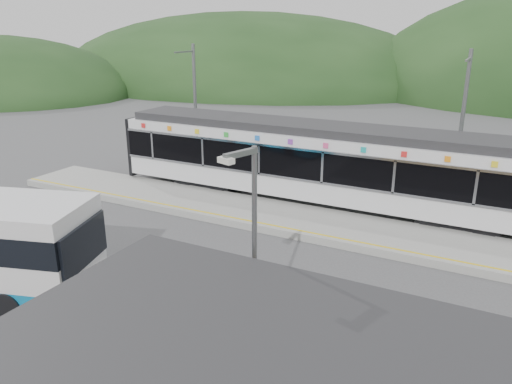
% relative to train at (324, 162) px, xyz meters
% --- Properties ---
extents(ground, '(120.00, 120.00, 0.00)m').
position_rel_train_xyz_m(ground, '(-1.64, -6.00, -2.06)').
color(ground, '#4C4C4F').
rests_on(ground, ground).
extents(hills, '(146.00, 149.00, 26.00)m').
position_rel_train_xyz_m(hills, '(4.55, -0.71, -2.06)').
color(hills, '#1E3D19').
rests_on(hills, ground).
extents(platform, '(26.00, 3.20, 0.30)m').
position_rel_train_xyz_m(platform, '(-1.64, -2.70, -1.91)').
color(platform, '#9E9E99').
rests_on(platform, ground).
extents(yellow_line, '(26.00, 0.10, 0.01)m').
position_rel_train_xyz_m(yellow_line, '(-1.64, -4.00, -1.76)').
color(yellow_line, yellow).
rests_on(yellow_line, platform).
extents(train, '(20.44, 3.01, 3.74)m').
position_rel_train_xyz_m(train, '(0.00, 0.00, 0.00)').
color(train, black).
rests_on(train, ground).
extents(catenary_mast_west, '(0.18, 1.80, 7.00)m').
position_rel_train_xyz_m(catenary_mast_west, '(-8.64, 2.56, 1.58)').
color(catenary_mast_west, slate).
rests_on(catenary_mast_west, ground).
extents(catenary_mast_east, '(0.18, 1.80, 7.00)m').
position_rel_train_xyz_m(catenary_mast_east, '(5.36, 2.56, 1.58)').
color(catenary_mast_east, slate).
rests_on(catenary_mast_east, ground).
extents(lamp_post, '(0.39, 1.02, 5.46)m').
position_rel_train_xyz_m(lamp_post, '(2.51, -11.66, 1.21)').
color(lamp_post, slate).
rests_on(lamp_post, ground).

